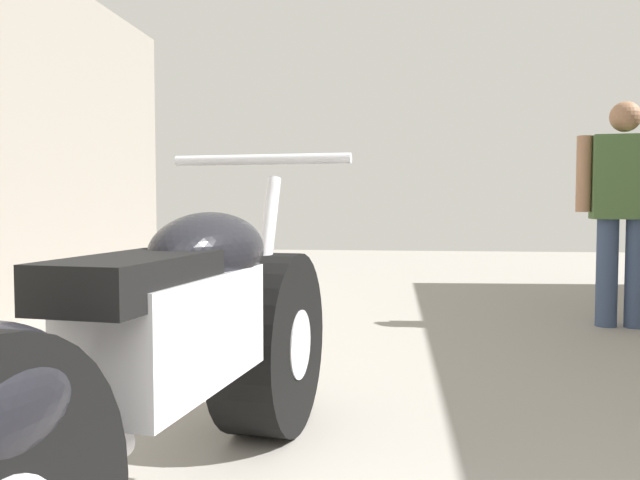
{
  "coord_description": "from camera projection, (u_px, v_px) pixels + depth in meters",
  "views": [
    {
      "loc": [
        -0.19,
        0.22,
        0.89
      ],
      "look_at": [
        -0.56,
        3.52,
        0.7
      ],
      "focal_mm": 36.97,
      "sensor_mm": 36.0,
      "label": 1
    }
  ],
  "objects": [
    {
      "name": "mechanic_in_blue",
      "position": [
        623.0,
        200.0,
        4.66
      ],
      "size": [
        0.65,
        0.28,
        1.6
      ],
      "color": "#384766",
      "rests_on": "ground_plane"
    },
    {
      "name": "ground_plane",
      "position": [
        429.0,
        373.0,
        3.44
      ],
      "size": [
        17.57,
        17.57,
        0.0
      ],
      "primitive_type": "plane",
      "color": "gray"
    },
    {
      "name": "motorcycle_maroon_cruiser",
      "position": [
        165.0,
        374.0,
        1.72
      ],
      "size": [
        0.72,
        2.29,
        1.07
      ],
      "color": "black",
      "rests_on": "ground_plane"
    }
  ]
}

